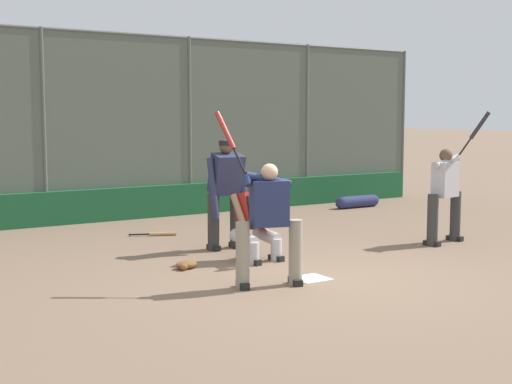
# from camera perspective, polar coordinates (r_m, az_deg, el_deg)

# --- Properties ---
(ground_plane) EXTENTS (160.00, 160.00, 0.00)m
(ground_plane) POSITION_cam_1_polar(r_m,az_deg,el_deg) (9.27, 4.41, -6.95)
(ground_plane) COLOR #7A604C
(home_plate_marker) EXTENTS (0.43, 0.43, 0.01)m
(home_plate_marker) POSITION_cam_1_polar(r_m,az_deg,el_deg) (9.27, 4.41, -6.91)
(home_plate_marker) COLOR white
(home_plate_marker) RESTS_ON ground_plane
(backstop_fence) EXTENTS (15.58, 0.08, 3.75)m
(backstop_fence) POSITION_cam_1_polar(r_m,az_deg,el_deg) (14.63, -10.76, 5.50)
(backstop_fence) COLOR #515651
(backstop_fence) RESTS_ON ground_plane
(padding_wall) EXTENTS (15.19, 0.18, 0.65)m
(padding_wall) POSITION_cam_1_polar(r_m,az_deg,el_deg) (14.64, -10.48, -0.92)
(padding_wall) COLOR #19512D
(padding_wall) RESTS_ON ground_plane
(bleachers_beyond) EXTENTS (10.85, 3.05, 1.80)m
(bleachers_beyond) POSITION_cam_1_polar(r_m,az_deg,el_deg) (18.46, -5.84, 1.40)
(bleachers_beyond) COLOR slate
(bleachers_beyond) RESTS_ON ground_plane
(batter_at_plate) EXTENTS (0.85, 0.87, 2.15)m
(batter_at_plate) POSITION_cam_1_polar(r_m,az_deg,el_deg) (8.71, 0.99, -2.24)
(batter_at_plate) COLOR gray
(batter_at_plate) RESTS_ON ground_plane
(catcher_behind_plate) EXTENTS (0.69, 0.80, 1.25)m
(catcher_behind_plate) POSITION_cam_1_polar(r_m,az_deg,el_deg) (10.28, 0.09, -1.98)
(catcher_behind_plate) COLOR #B7B7BC
(catcher_behind_plate) RESTS_ON ground_plane
(umpire_home) EXTENTS (0.70, 0.42, 1.73)m
(umpire_home) POSITION_cam_1_polar(r_m,az_deg,el_deg) (11.13, -2.42, 0.10)
(umpire_home) COLOR #333333
(umpire_home) RESTS_ON ground_plane
(batter_on_deck) EXTENTS (1.10, 0.58, 2.17)m
(batter_on_deck) POSITION_cam_1_polar(r_m,az_deg,el_deg) (12.08, 14.93, 0.00)
(batter_on_deck) COLOR #333333
(batter_on_deck) RESTS_ON ground_plane
(spare_bat_near_backstop) EXTENTS (0.77, 0.38, 0.07)m
(spare_bat_near_backstop) POSITION_cam_1_polar(r_m,az_deg,el_deg) (12.61, -7.76, -3.34)
(spare_bat_near_backstop) COLOR black
(spare_bat_near_backstop) RESTS_ON ground_plane
(fielding_glove_on_dirt) EXTENTS (0.32, 0.24, 0.11)m
(fielding_glove_on_dirt) POSITION_cam_1_polar(r_m,az_deg,el_deg) (9.87, -5.61, -5.83)
(fielding_glove_on_dirt) COLOR brown
(fielding_glove_on_dirt) RESTS_ON ground_plane
(equipment_bag_dugout_side) EXTENTS (1.22, 0.27, 0.27)m
(equipment_bag_dugout_side) POSITION_cam_1_polar(r_m,az_deg,el_deg) (16.48, 8.12, -0.77)
(equipment_bag_dugout_side) COLOR navy
(equipment_bag_dugout_side) RESTS_ON ground_plane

